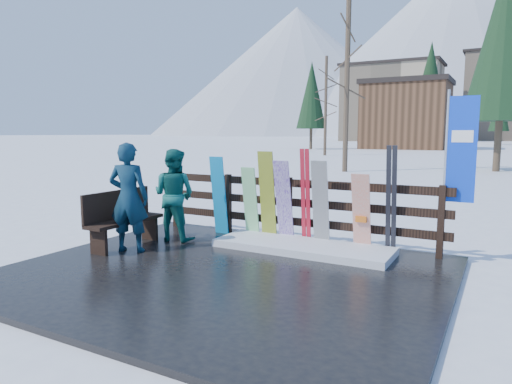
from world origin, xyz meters
The scene contains 19 objects.
ground centered at (0.00, 0.00, 0.00)m, with size 700.00×700.00×0.00m, color white.
deck centered at (0.00, 0.00, 0.04)m, with size 6.00×5.00×0.08m, color black.
fence centered at (0.00, 2.20, 0.74)m, with size 5.60×0.10×1.15m.
snow_patch centered at (0.53, 1.60, 0.14)m, with size 2.96×1.00×0.12m, color white.
bench centered at (-2.31, 0.38, 0.60)m, with size 0.41×1.50×0.97m.
snowboard_0 centered at (-1.37, 1.98, 0.83)m, with size 0.29×0.03×1.52m, color #0B84C4.
snowboard_1 centered at (-0.68, 1.98, 0.75)m, with size 0.27×0.03×1.34m, color white.
snowboard_2 centered at (-0.33, 1.98, 0.89)m, with size 0.29×0.03×1.64m, color #E9FF31.
snowboard_3 centered at (0.00, 1.98, 0.82)m, with size 0.29×0.03×1.50m, color silver.
snowboard_4 centered at (0.69, 1.98, 0.83)m, with size 0.28×0.03×1.51m, color black.
snowboard_5 centered at (1.41, 1.98, 0.73)m, with size 0.29×0.03×1.33m, color silver.
ski_pair_a centered at (0.39, 2.05, 0.92)m, with size 0.16×0.18×1.68m.
ski_pair_b centered at (1.86, 2.05, 0.96)m, with size 0.17×0.20×1.76m.
rental_flag centered at (2.78, 2.25, 1.69)m, with size 0.45×0.04×2.60m.
person_front centered at (-1.96, 0.19, 0.98)m, with size 0.66×0.43×1.80m, color #104153.
person_back centered at (-1.82, 1.18, 0.91)m, with size 0.81×0.63×1.67m, color #125B55.
resort_buildings centered at (1.03, 115.41, 9.81)m, with size 73.00×87.60×22.60m.
trees centered at (3.24, 47.49, 5.91)m, with size 41.97×68.80×13.37m.
mountains centered at (-10.50, 328.41, 50.20)m, with size 520.00×260.00×120.00m.
Camera 1 is at (3.42, -5.29, 2.03)m, focal length 32.00 mm.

